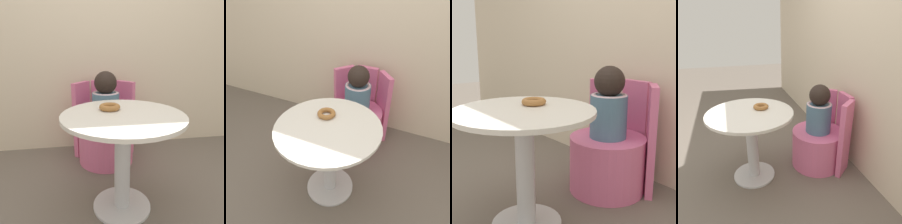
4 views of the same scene
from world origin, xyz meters
TOP-DOWN VIEW (x-y plane):
  - ground_plane at (0.00, 0.00)m, footprint 12.00×12.00m
  - back_wall at (0.00, 1.13)m, footprint 6.00×0.06m
  - round_table at (-0.02, 0.05)m, footprint 0.78×0.78m
  - tub_chair at (-0.04, 0.73)m, footprint 0.52×0.52m
  - booth_backrest at (-0.04, 0.95)m, footprint 0.62×0.23m
  - child_figure at (-0.04, 0.73)m, footprint 0.25×0.25m
  - donut at (-0.09, 0.16)m, footprint 0.14×0.14m

SIDE VIEW (x-z plane):
  - ground_plane at x=0.00m, z-range 0.00..0.00m
  - tub_chair at x=-0.04m, z-range 0.00..0.39m
  - booth_backrest at x=-0.04m, z-range 0.00..0.75m
  - round_table at x=-0.02m, z-range 0.16..0.84m
  - child_figure at x=-0.04m, z-range 0.37..0.86m
  - donut at x=-0.09m, z-range 0.68..0.72m
  - back_wall at x=0.00m, z-range 0.00..2.40m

